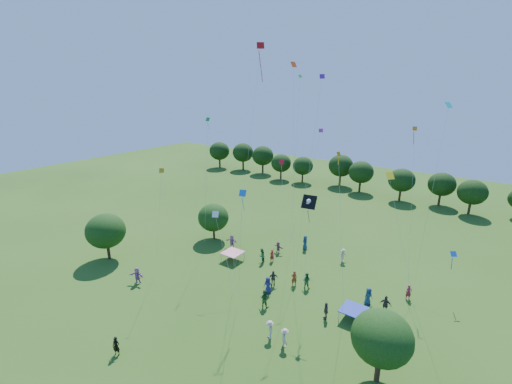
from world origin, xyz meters
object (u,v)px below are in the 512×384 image
object	(u,v)px
near_tree_north	(213,217)
pirate_kite	(309,203)
near_tree_west	(106,231)
tent_blue	(354,310)
near_tree_east	(382,338)
tent_red_stripe	(233,253)
man_in_black	(116,346)
red_high_kite	(256,91)

from	to	relation	value
near_tree_north	pirate_kite	world-z (taller)	pirate_kite
near_tree_west	tent_blue	bearing A→B (deg)	12.34
near_tree_east	tent_blue	distance (m)	7.27
near_tree_west	tent_red_stripe	bearing A→B (deg)	33.85
tent_blue	pirate_kite	size ratio (longest dim) A/B	0.23
near_tree_north	near_tree_east	xyz separation A→B (m)	(25.83, -11.09, 0.50)
tent_red_stripe	man_in_black	bearing A→B (deg)	-82.41
red_high_kite	near_tree_west	bearing A→B (deg)	-152.10
man_in_black	near_tree_west	bearing A→B (deg)	123.01
near_tree_west	pirate_kite	xyz separation A→B (m)	(23.93, 5.77, 6.74)
near_tree_north	man_in_black	world-z (taller)	near_tree_north
near_tree_west	red_high_kite	bearing A→B (deg)	27.90
near_tree_north	red_high_kite	bearing A→B (deg)	-18.85
near_tree_east	man_in_black	world-z (taller)	near_tree_east
near_tree_west	tent_red_stripe	xyz separation A→B (m)	(12.70, 8.52, -2.67)
near_tree_east	red_high_kite	distance (m)	24.35
near_tree_west	red_high_kite	distance (m)	24.45
near_tree_west	near_tree_east	world-z (taller)	near_tree_west
tent_red_stripe	red_high_kite	world-z (taller)	red_high_kite
near_tree_east	red_high_kite	size ratio (longest dim) A/B	0.24
near_tree_west	near_tree_north	size ratio (longest dim) A/B	1.14
tent_red_stripe	tent_blue	world-z (taller)	same
near_tree_east	tent_red_stripe	bearing A→B (deg)	158.45
pirate_kite	tent_blue	bearing A→B (deg)	6.05
near_tree_east	near_tree_west	bearing A→B (deg)	-178.77
near_tree_north	tent_blue	xyz separation A→B (m)	(22.02, -5.51, -2.17)
near_tree_west	man_in_black	size ratio (longest dim) A/B	3.58
tent_blue	red_high_kite	distance (m)	22.81
red_high_kite	near_tree_east	bearing A→B (deg)	-25.66
tent_blue	pirate_kite	world-z (taller)	pirate_kite
near_tree_west	tent_red_stripe	world-z (taller)	near_tree_west
tent_blue	near_tree_east	bearing A→B (deg)	-55.68
tent_blue	man_in_black	world-z (taller)	man_in_black
near_tree_east	pirate_kite	bearing A→B (deg)	149.39
tent_red_stripe	man_in_black	world-z (taller)	man_in_black
near_tree_west	tent_red_stripe	distance (m)	15.53
near_tree_north	man_in_black	distance (m)	22.31
red_high_kite	tent_blue	bearing A→B (deg)	-10.29
tent_blue	pirate_kite	xyz separation A→B (m)	(-4.77, -0.51, 9.41)
man_in_black	red_high_kite	world-z (taller)	red_high_kite
near_tree_east	man_in_black	size ratio (longest dim) A/B	3.47
near_tree_north	man_in_black	bearing A→B (deg)	-67.96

